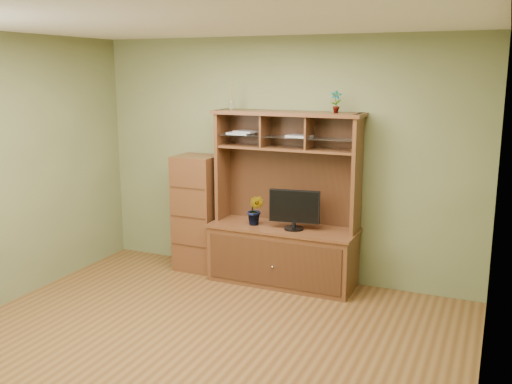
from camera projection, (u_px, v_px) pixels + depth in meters
The scene contains 8 objects.
room at pixel (194, 193), 4.63m from camera, with size 4.54×4.04×2.74m.
media_hutch at pixel (283, 237), 6.30m from camera, with size 1.66×0.61×1.90m.
monitor at pixel (294, 209), 6.09m from camera, with size 0.55×0.21×0.43m.
orchid_plant at pixel (255, 210), 6.28m from camera, with size 0.19×0.15×0.34m, color #2B6020.
top_plant at pixel (336, 102), 5.85m from camera, with size 0.12×0.08×0.23m, color #2D6021.
reed_diffuser at pixel (232, 99), 6.32m from camera, with size 0.06×0.06×0.29m.
magazines at pixel (261, 134), 6.26m from camera, with size 0.97×0.23×0.04m.
side_cabinet at pixel (198, 213), 6.73m from camera, with size 0.49×0.44×1.36m.
Camera 1 is at (2.28, -3.94, 2.32)m, focal length 40.00 mm.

